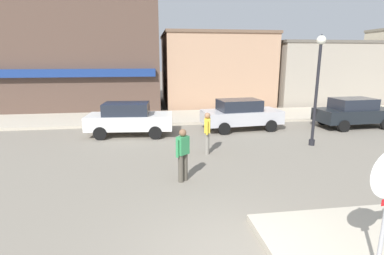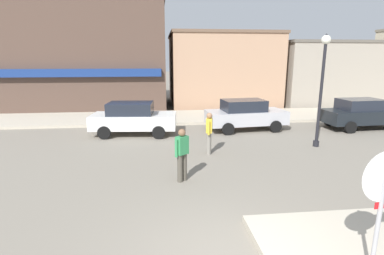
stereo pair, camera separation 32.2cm
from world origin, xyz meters
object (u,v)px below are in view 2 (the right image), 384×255
(lamp_post, at_px, (323,75))
(pedestrian_crossing_near, at_px, (209,132))
(stop_sign, at_px, (382,198))
(pedestrian_crossing_far, at_px, (182,153))
(parked_car_second, at_px, (245,114))
(parked_car_third, at_px, (361,113))
(parked_car_nearest, at_px, (133,118))

(lamp_post, distance_m, pedestrian_crossing_near, 5.10)
(stop_sign, xyz_separation_m, pedestrian_crossing_far, (-2.73, 4.53, -0.65))
(parked_car_second, bearing_deg, pedestrian_crossing_far, -120.87)
(stop_sign, xyz_separation_m, lamp_post, (3.13, 7.53, 1.44))
(pedestrian_crossing_near, xyz_separation_m, pedestrian_crossing_far, (-1.23, -2.52, 0.00))
(stop_sign, height_order, parked_car_third, stop_sign)
(lamp_post, xyz_separation_m, pedestrian_crossing_near, (-4.63, -0.48, -2.09))
(pedestrian_crossing_near, bearing_deg, pedestrian_crossing_far, -116.08)
(stop_sign, distance_m, pedestrian_crossing_near, 7.24)
(stop_sign, bearing_deg, pedestrian_crossing_near, 101.99)
(parked_car_second, bearing_deg, pedestrian_crossing_near, -123.86)
(parked_car_third, bearing_deg, stop_sign, -124.31)
(pedestrian_crossing_near, distance_m, pedestrian_crossing_far, 2.81)
(parked_car_third, bearing_deg, pedestrian_crossing_near, -158.74)
(parked_car_third, distance_m, pedestrian_crossing_near, 9.22)
(stop_sign, distance_m, lamp_post, 8.29)
(parked_car_second, distance_m, pedestrian_crossing_near, 4.48)
(parked_car_second, relative_size, parked_car_third, 1.01)
(parked_car_nearest, relative_size, parked_car_third, 1.01)
(parked_car_nearest, xyz_separation_m, parked_car_second, (5.62, 0.34, 0.00))
(lamp_post, bearing_deg, parked_car_third, 35.82)
(parked_car_third, distance_m, pedestrian_crossing_far, 11.44)
(parked_car_second, xyz_separation_m, parked_car_third, (6.10, -0.37, 0.00))
(stop_sign, relative_size, pedestrian_crossing_far, 1.43)
(lamp_post, relative_size, pedestrian_crossing_far, 2.82)
(pedestrian_crossing_near, bearing_deg, stop_sign, -78.01)
(stop_sign, bearing_deg, parked_car_third, 55.69)
(stop_sign, xyz_separation_m, pedestrian_crossing_near, (-1.50, 7.05, -0.65))
(parked_car_third, bearing_deg, pedestrian_crossing_far, -149.18)
(stop_sign, height_order, parked_car_nearest, stop_sign)
(stop_sign, height_order, lamp_post, lamp_post)
(parked_car_second, height_order, pedestrian_crossing_far, pedestrian_crossing_far)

